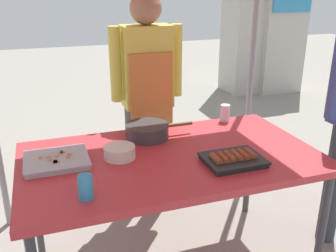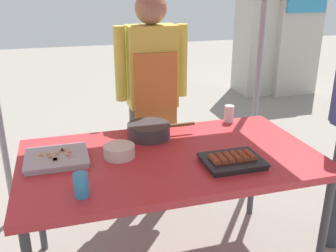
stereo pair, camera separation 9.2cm
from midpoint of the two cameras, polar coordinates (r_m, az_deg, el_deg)
stall_table at (r=2.09m, az=-0.83°, el=-5.69°), size 1.60×0.90×0.75m
tray_grilled_sausages at (r=1.99m, az=8.45°, el=-4.95°), size 0.30×0.24×0.06m
tray_meat_skewers at (r=2.06m, az=-17.66°, el=-4.94°), size 0.32×0.29×0.04m
cooking_wok at (r=2.28m, az=-4.25°, el=-0.67°), size 0.42×0.26×0.09m
condiment_bowl at (r=2.04m, az=-8.58°, el=-3.91°), size 0.17×0.17×0.07m
drink_cup_near_edge at (r=1.69m, az=-13.83°, el=-8.91°), size 0.07×0.07×0.11m
drink_cup_by_wok at (r=2.57m, az=7.56°, el=1.96°), size 0.06×0.06×0.11m
vendor_woman at (r=2.71m, az=-4.10°, el=5.80°), size 0.52×0.23×1.58m
neighbor_stall_left at (r=6.35m, az=15.11°, el=13.31°), size 0.70×0.81×1.76m
neighbor_stall_right at (r=6.18m, az=12.95°, el=14.61°), size 0.99×0.61×2.04m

